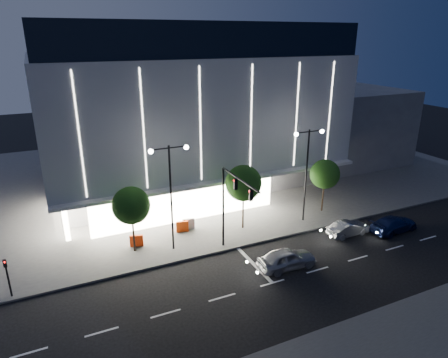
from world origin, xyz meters
TOP-DOWN VIEW (x-y plane):
  - ground at (0.00, 0.00)m, footprint 160.00×160.00m
  - sidewalk_museum at (5.00, 24.00)m, footprint 70.00×40.00m
  - museum at (2.98, 22.31)m, footprint 30.00×25.80m
  - annex_building at (26.00, 24.00)m, footprint 16.00×20.00m
  - traffic_mast at (1.00, 3.34)m, footprint 0.33×5.89m
  - street_lamp_west at (-3.00, 6.00)m, footprint 3.16×0.36m
  - street_lamp_east at (10.00, 6.00)m, footprint 3.16×0.36m
  - ped_signal_far at (-15.00, 4.50)m, footprint 0.22×0.24m
  - tree_left at (-5.97, 7.02)m, footprint 3.02×3.02m
  - tree_mid at (4.03, 7.02)m, footprint 3.25×3.25m
  - tree_right at (13.03, 7.02)m, footprint 2.91×2.91m
  - car_lead at (4.04, -0.21)m, footprint 4.70×2.01m
  - car_second at (11.98, 1.97)m, footprint 4.03×1.48m
  - car_third at (16.23, 0.84)m, footprint 5.05×2.38m
  - barrier_a at (-5.67, 7.70)m, footprint 1.13×0.55m
  - barrier_b at (-0.62, 8.86)m, footprint 1.13×0.44m
  - barrier_c at (-1.31, 8.59)m, footprint 1.13×0.45m

SIDE VIEW (x-z plane):
  - ground at x=0.00m, z-range 0.00..0.00m
  - sidewalk_museum at x=5.00m, z-range 0.00..0.15m
  - barrier_a at x=-5.67m, z-range 0.15..1.15m
  - barrier_b at x=-0.62m, z-range 0.15..1.15m
  - barrier_c at x=-1.31m, z-range 0.15..1.15m
  - car_second at x=11.98m, z-range 0.00..1.32m
  - car_third at x=16.23m, z-range 0.00..1.42m
  - car_lead at x=4.04m, z-range 0.00..1.58m
  - ped_signal_far at x=-15.00m, z-range 0.39..3.39m
  - tree_right at x=13.03m, z-range 1.13..6.64m
  - tree_left at x=-5.97m, z-range 1.17..6.90m
  - tree_mid at x=4.03m, z-range 1.26..7.41m
  - annex_building at x=26.00m, z-range 0.00..10.00m
  - traffic_mast at x=1.00m, z-range 1.49..8.56m
  - street_lamp_west at x=-3.00m, z-range 1.46..10.46m
  - street_lamp_east at x=10.00m, z-range 1.46..10.46m
  - museum at x=2.98m, z-range 0.27..18.27m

